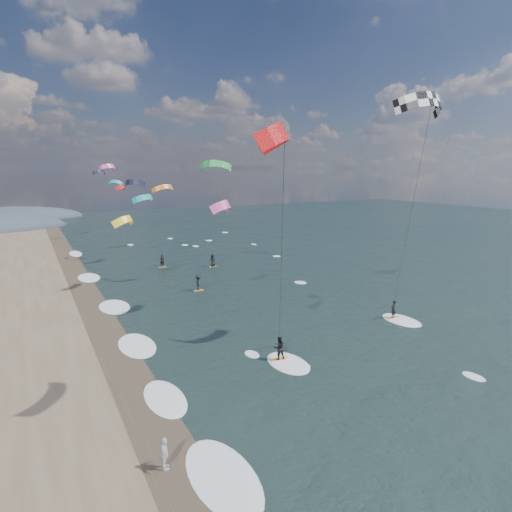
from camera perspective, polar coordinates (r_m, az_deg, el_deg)
name	(u,v)px	position (r m, az deg, el deg)	size (l,w,h in m)	color
ground	(363,400)	(28.54, 14.03, -18.14)	(260.00, 260.00, 0.00)	black
wet_sand_strip	(129,376)	(31.73, -16.57, -15.09)	(3.00, 240.00, 0.00)	#382D23
kitesurfer_near_a	(424,153)	(35.18, 21.54, 12.70)	(7.73, 8.35, 19.65)	orange
kitesurfer_near_b	(284,218)	(24.96, 3.82, 5.06)	(6.85, 9.41, 16.70)	orange
far_kitesurfers	(196,270)	(56.40, -8.04, -1.92)	(7.68, 14.79, 1.85)	orange
bg_kite_field	(139,182)	(75.35, -15.36, 9.45)	(15.41, 77.85, 7.53)	orange
shoreline_surf	(131,348)	(36.18, -16.28, -11.65)	(2.40, 79.40, 0.11)	white
beach_walker	(165,454)	(22.60, -12.09, -24.39)	(0.95, 0.40, 1.63)	silver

